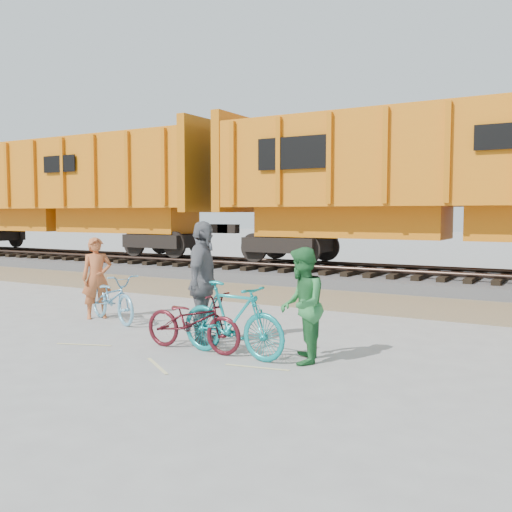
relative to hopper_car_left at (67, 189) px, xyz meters
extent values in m
plane|color=#9E9E99|center=(12.25, -9.00, -3.01)|extent=(120.00, 120.00, 0.00)
cube|color=#8B7256|center=(12.25, -3.50, -3.00)|extent=(120.00, 3.00, 0.02)
cube|color=slate|center=(12.25, 0.00, -2.86)|extent=(120.00, 4.00, 0.30)
cube|color=black|center=(5.75, 0.00, -2.65)|extent=(0.22, 2.60, 0.12)
cube|color=black|center=(12.25, 0.00, -2.65)|extent=(0.22, 2.60, 0.12)
cylinder|color=#382821|center=(12.25, -0.72, -2.53)|extent=(120.00, 0.12, 0.12)
cylinder|color=#382821|center=(12.25, 0.72, -2.53)|extent=(120.00, 0.12, 0.12)
cube|color=black|center=(0.00, 0.00, -2.07)|extent=(11.20, 2.20, 0.80)
cube|color=orange|center=(0.00, 0.00, -1.22)|extent=(11.76, 1.65, 0.90)
cube|color=orange|center=(0.00, 0.00, 0.53)|extent=(14.00, 3.00, 2.60)
cube|color=#C4670C|center=(6.85, 0.00, 0.63)|extent=(0.30, 3.06, 3.10)
cube|color=black|center=(15.00, 0.00, -2.07)|extent=(11.20, 2.20, 0.80)
cube|color=orange|center=(15.00, 0.00, -1.22)|extent=(11.76, 1.65, 0.90)
cube|color=orange|center=(15.00, 0.00, 0.53)|extent=(14.00, 3.00, 2.60)
cube|color=#C4670C|center=(8.15, 0.00, 0.63)|extent=(0.30, 3.06, 3.10)
cube|color=black|center=(10.80, -1.58, 0.73)|extent=(2.20, 0.04, 0.90)
imported|color=#74B8D8|center=(10.26, -8.14, -2.55)|extent=(1.84, 1.19, 0.91)
imported|color=teal|center=(13.64, -9.26, -2.47)|extent=(1.83, 0.67, 1.08)
imported|color=#4A1119|center=(12.94, -9.25, -2.56)|extent=(1.69, 0.60, 0.89)
imported|color=#B55B2F|center=(9.76, -8.04, -2.21)|extent=(0.65, 0.69, 1.58)
imported|color=#2B7C3C|center=(14.64, -9.06, -2.21)|extent=(0.84, 0.94, 1.59)
imported|color=slate|center=(12.84, -8.85, -2.04)|extent=(0.86, 1.22, 1.93)
camera|label=1|loc=(17.94, -16.05, -0.96)|focal=40.00mm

